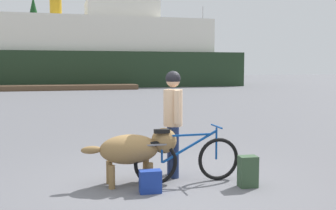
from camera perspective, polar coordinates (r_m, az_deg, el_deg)
ground_plane at (r=6.48m, az=-0.07°, el=-11.10°), size 160.00×160.00×0.00m
bicycle at (r=6.43m, az=2.71°, el=-7.73°), size 1.75×0.44×0.90m
person_cyclist at (r=6.68m, az=0.72°, el=-1.11°), size 0.32×0.53×1.78m
dog at (r=6.32m, az=-4.56°, el=-6.20°), size 1.51×0.54×0.88m
backpack at (r=6.35m, az=11.32°, el=-9.28°), size 0.30×0.22×0.48m
handbag_pannier at (r=5.98m, az=-2.54°, el=-10.84°), size 0.33×0.20×0.34m
dock_pier at (r=33.81m, az=-20.37°, el=2.30°), size 18.63×2.51×0.40m
ferry_boat at (r=40.17m, az=-10.51°, el=7.16°), size 28.21×8.89×8.86m
sailboat_moored at (r=43.53m, az=4.89°, el=3.63°), size 7.33×2.05×8.28m
pine_tree_center at (r=58.71m, az=-18.56°, el=10.14°), size 3.98×3.98×11.50m
pine_tree_far_right at (r=57.51m, az=-6.13°, el=10.58°), size 4.16×4.16×10.89m
pine_tree_mid_back at (r=65.52m, az=-6.42°, el=9.78°), size 4.26×4.26×11.44m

